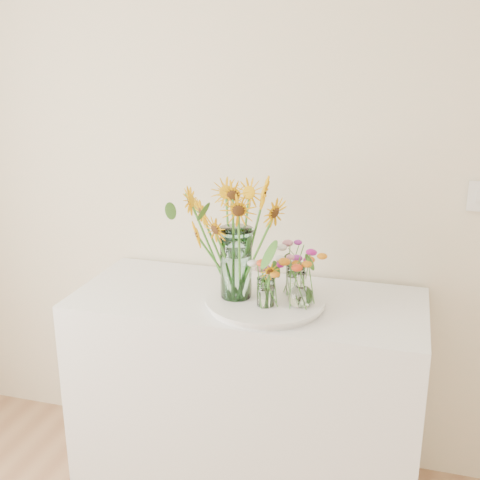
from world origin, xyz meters
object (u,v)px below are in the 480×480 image
(mason_jar, at_px, (236,263))
(small_vase_c, at_px, (295,280))
(counter, at_px, (247,395))
(tray, at_px, (265,303))
(small_vase_a, at_px, (266,292))
(small_vase_b, at_px, (301,289))

(mason_jar, distance_m, small_vase_c, 0.25)
(counter, height_order, tray, tray)
(mason_jar, xyz_separation_m, small_vase_c, (0.22, 0.09, -0.08))
(tray, height_order, small_vase_c, small_vase_c)
(tray, xyz_separation_m, mason_jar, (-0.12, -0.00, 0.15))
(small_vase_a, height_order, small_vase_b, small_vase_b)
(small_vase_b, bearing_deg, mason_jar, 176.32)
(counter, height_order, small_vase_b, small_vase_b)
(small_vase_b, relative_size, small_vase_c, 1.08)
(counter, bearing_deg, small_vase_b, -21.61)
(counter, xyz_separation_m, mason_jar, (-0.03, -0.07, 0.62))
(small_vase_b, xyz_separation_m, small_vase_c, (-0.04, 0.10, -0.01))
(tray, bearing_deg, mason_jar, -177.76)
(counter, distance_m, tray, 0.48)
(small_vase_a, bearing_deg, counter, 129.23)
(small_vase_a, xyz_separation_m, small_vase_c, (0.08, 0.14, 0.01))
(tray, bearing_deg, counter, 141.74)
(mason_jar, relative_size, small_vase_c, 2.20)
(tray, height_order, small_vase_a, small_vase_a)
(small_vase_c, bearing_deg, counter, -175.75)
(small_vase_c, bearing_deg, small_vase_a, -121.03)
(counter, bearing_deg, small_vase_a, -50.77)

